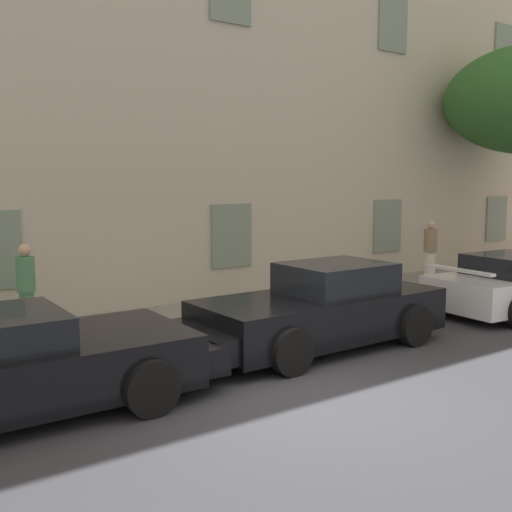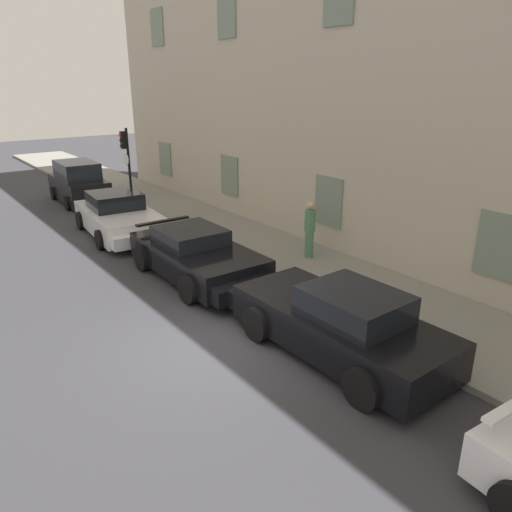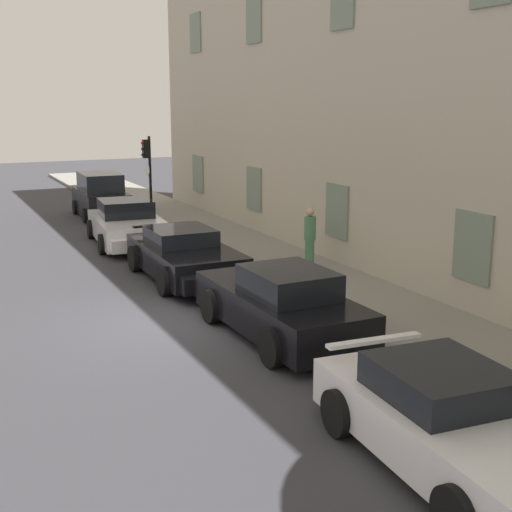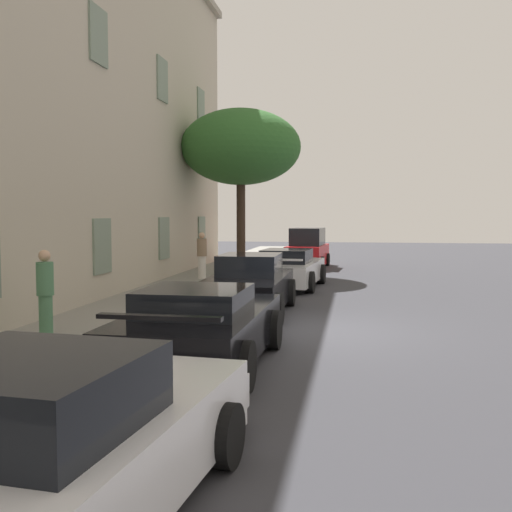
{
  "view_description": "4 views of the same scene",
  "coord_description": "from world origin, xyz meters",
  "px_view_note": "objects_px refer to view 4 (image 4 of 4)",
  "views": [
    {
      "loc": [
        -4.97,
        -6.07,
        2.91
      ],
      "look_at": [
        1.34,
        2.93,
        1.51
      ],
      "focal_mm": 42.02,
      "sensor_mm": 36.0,
      "label": 1
    },
    {
      "loc": [
        7.54,
        -4.68,
        5.09
      ],
      "look_at": [
        -1.79,
        2.39,
        0.84
      ],
      "focal_mm": 34.25,
      "sensor_mm": 36.0,
      "label": 2
    },
    {
      "loc": [
        13.59,
        -4.61,
        4.71
      ],
      "look_at": [
        0.2,
        1.91,
        1.29
      ],
      "focal_mm": 48.79,
      "sensor_mm": 36.0,
      "label": 3
    },
    {
      "loc": [
        -12.68,
        -0.96,
        2.47
      ],
      "look_at": [
        0.58,
        1.24,
        1.53
      ],
      "focal_mm": 42.16,
      "sensor_mm": 36.0,
      "label": 4
    }
  ],
  "objects_px": {
    "sportscar_tail_end": "(289,269)",
    "pedestrian_strolling": "(45,293)",
    "pedestrian_admiring": "(202,255)",
    "sportscar_red_lead": "(63,441)",
    "sportscar_yellow_flank": "(203,326)",
    "sportscar_white_middle": "(247,289)",
    "hatchback_parked": "(308,250)",
    "tree_near_kerb": "(241,148)"
  },
  "relations": [
    {
      "from": "sportscar_yellow_flank",
      "to": "hatchback_parked",
      "type": "bearing_deg",
      "value": -0.92
    },
    {
      "from": "tree_near_kerb",
      "to": "sportscar_white_middle",
      "type": "bearing_deg",
      "value": -168.3
    },
    {
      "from": "pedestrian_strolling",
      "to": "sportscar_yellow_flank",
      "type": "bearing_deg",
      "value": -103.59
    },
    {
      "from": "sportscar_red_lead",
      "to": "sportscar_white_middle",
      "type": "bearing_deg",
      "value": 1.49
    },
    {
      "from": "sportscar_yellow_flank",
      "to": "tree_near_kerb",
      "type": "bearing_deg",
      "value": 8.44
    },
    {
      "from": "sportscar_tail_end",
      "to": "hatchback_parked",
      "type": "bearing_deg",
      "value": -0.15
    },
    {
      "from": "sportscar_yellow_flank",
      "to": "pedestrian_strolling",
      "type": "bearing_deg",
      "value": 76.41
    },
    {
      "from": "pedestrian_admiring",
      "to": "pedestrian_strolling",
      "type": "relative_size",
      "value": 1.0
    },
    {
      "from": "sportscar_white_middle",
      "to": "hatchback_parked",
      "type": "relative_size",
      "value": 1.33
    },
    {
      "from": "sportscar_tail_end",
      "to": "pedestrian_strolling",
      "type": "relative_size",
      "value": 2.89
    },
    {
      "from": "sportscar_white_middle",
      "to": "sportscar_yellow_flank",
      "type": "bearing_deg",
      "value": -178.37
    },
    {
      "from": "sportscar_yellow_flank",
      "to": "sportscar_tail_end",
      "type": "height_order",
      "value": "sportscar_yellow_flank"
    },
    {
      "from": "sportscar_red_lead",
      "to": "hatchback_parked",
      "type": "relative_size",
      "value": 1.3
    },
    {
      "from": "sportscar_tail_end",
      "to": "pedestrian_admiring",
      "type": "distance_m",
      "value": 3.38
    },
    {
      "from": "sportscar_tail_end",
      "to": "sportscar_yellow_flank",
      "type": "bearing_deg",
      "value": 178.54
    },
    {
      "from": "sportscar_white_middle",
      "to": "tree_near_kerb",
      "type": "relative_size",
      "value": 0.75
    },
    {
      "from": "sportscar_red_lead",
      "to": "pedestrian_strolling",
      "type": "bearing_deg",
      "value": 29.86
    },
    {
      "from": "sportscar_red_lead",
      "to": "pedestrian_admiring",
      "type": "distance_m",
      "value": 16.76
    },
    {
      "from": "sportscar_red_lead",
      "to": "sportscar_tail_end",
      "type": "bearing_deg",
      "value": -0.54
    },
    {
      "from": "tree_near_kerb",
      "to": "pedestrian_strolling",
      "type": "xyz_separation_m",
      "value": [
        -13.79,
        1.08,
        -4.15
      ]
    },
    {
      "from": "sportscar_white_middle",
      "to": "pedestrian_strolling",
      "type": "relative_size",
      "value": 2.96
    },
    {
      "from": "hatchback_parked",
      "to": "pedestrian_admiring",
      "type": "bearing_deg",
      "value": 153.95
    },
    {
      "from": "hatchback_parked",
      "to": "pedestrian_strolling",
      "type": "xyz_separation_m",
      "value": [
        -17.3,
        3.53,
        0.18
      ]
    },
    {
      "from": "sportscar_red_lead",
      "to": "hatchback_parked",
      "type": "bearing_deg",
      "value": -0.42
    },
    {
      "from": "hatchback_parked",
      "to": "tree_near_kerb",
      "type": "relative_size",
      "value": 0.56
    },
    {
      "from": "sportscar_white_middle",
      "to": "hatchback_parked",
      "type": "bearing_deg",
      "value": -1.83
    },
    {
      "from": "sportscar_red_lead",
      "to": "pedestrian_admiring",
      "type": "bearing_deg",
      "value": 10.69
    },
    {
      "from": "sportscar_red_lead",
      "to": "pedestrian_admiring",
      "type": "relative_size",
      "value": 2.88
    },
    {
      "from": "sportscar_tail_end",
      "to": "pedestrian_strolling",
      "type": "height_order",
      "value": "pedestrian_strolling"
    },
    {
      "from": "hatchback_parked",
      "to": "pedestrian_strolling",
      "type": "bearing_deg",
      "value": 168.46
    },
    {
      "from": "tree_near_kerb",
      "to": "pedestrian_admiring",
      "type": "relative_size",
      "value": 3.93
    },
    {
      "from": "sportscar_white_middle",
      "to": "hatchback_parked",
      "type": "height_order",
      "value": "hatchback_parked"
    },
    {
      "from": "pedestrian_admiring",
      "to": "pedestrian_strolling",
      "type": "xyz_separation_m",
      "value": [
        -10.6,
        0.26,
        0.01
      ]
    },
    {
      "from": "sportscar_red_lead",
      "to": "sportscar_tail_end",
      "type": "distance_m",
      "value": 15.67
    },
    {
      "from": "sportscar_white_middle",
      "to": "tree_near_kerb",
      "type": "bearing_deg",
      "value": 11.7
    },
    {
      "from": "sportscar_red_lead",
      "to": "pedestrian_strolling",
      "type": "relative_size",
      "value": 2.89
    },
    {
      "from": "sportscar_red_lead",
      "to": "sportscar_yellow_flank",
      "type": "relative_size",
      "value": 1.01
    },
    {
      "from": "sportscar_white_middle",
      "to": "pedestrian_strolling",
      "type": "bearing_deg",
      "value": 142.15
    },
    {
      "from": "sportscar_white_middle",
      "to": "sportscar_tail_end",
      "type": "xyz_separation_m",
      "value": [
        5.81,
        -0.41,
        -0.05
      ]
    },
    {
      "from": "sportscar_tail_end",
      "to": "tree_near_kerb",
      "type": "bearing_deg",
      "value": 31.41
    },
    {
      "from": "hatchback_parked",
      "to": "pedestrian_admiring",
      "type": "distance_m",
      "value": 7.46
    },
    {
      "from": "sportscar_tail_end",
      "to": "tree_near_kerb",
      "type": "distance_m",
      "value": 6.53
    }
  ]
}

